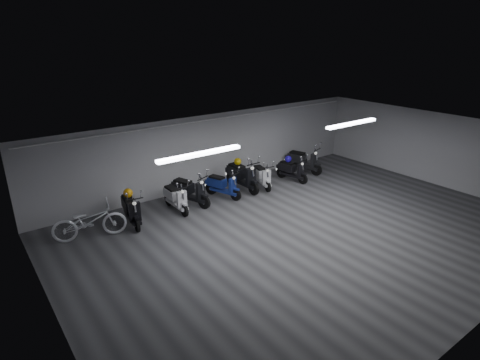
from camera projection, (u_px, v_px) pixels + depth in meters
floor at (306, 232)px, 11.96m from camera, size 14.00×10.00×0.01m
ceiling at (312, 141)px, 10.98m from camera, size 14.00×10.00×0.01m
back_wall at (214, 150)px, 15.23m from camera, size 14.00×0.01×2.80m
left_wall at (50, 269)px, 7.55m from camera, size 0.01×10.00×2.80m
right_wall at (436, 149)px, 15.38m from camera, size 0.01×10.00×2.80m
fluor_strip_left at (200, 154)px, 10.07m from camera, size 2.40×0.18×0.08m
fluor_strip_right at (352, 124)px, 13.43m from camera, size 2.40×0.18×0.08m
conduit at (215, 119)px, 14.74m from camera, size 13.60×0.05×0.05m
scooter_1 at (131, 205)px, 12.22m from camera, size 0.83×1.82×1.30m
scooter_2 at (176, 194)px, 13.14m from camera, size 0.56×1.65×1.23m
scooter_3 at (190, 186)px, 13.59m from camera, size 1.21×1.94×1.37m
scooter_4 at (223, 181)px, 14.23m from camera, size 1.08×1.73×1.22m
scooter_5 at (242, 171)px, 14.89m from camera, size 0.73×2.01×1.48m
scooter_6 at (262, 172)px, 15.20m from camera, size 0.94×1.69×1.20m
scooter_8 at (292, 167)px, 15.84m from camera, size 0.81×1.68×1.20m
scooter_9 at (304, 157)px, 16.75m from camera, size 1.14×1.97×1.39m
bicycle at (89, 217)px, 11.37m from camera, size 2.16×1.20×1.32m
helmet_0 at (238, 162)px, 14.98m from camera, size 0.28×0.28×0.28m
helmet_1 at (288, 159)px, 15.89m from camera, size 0.27×0.27×0.27m
helmet_2 at (128, 193)px, 12.31m from camera, size 0.29×0.29×0.29m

